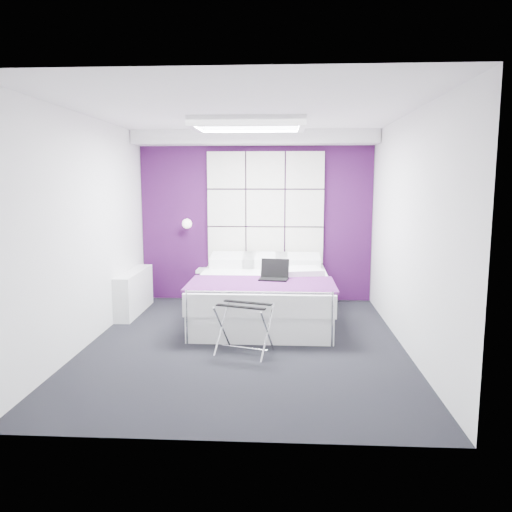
{
  "coord_description": "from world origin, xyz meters",
  "views": [
    {
      "loc": [
        0.44,
        -5.54,
        1.85
      ],
      "look_at": [
        0.11,
        0.35,
        0.98
      ],
      "focal_mm": 35.0,
      "sensor_mm": 36.0,
      "label": 1
    }
  ],
  "objects": [
    {
      "name": "wall_left",
      "position": [
        -1.8,
        0.0,
        1.3
      ],
      "size": [
        0.0,
        4.4,
        4.4
      ],
      "primitive_type": "plane",
      "rotation": [
        1.57,
        0.0,
        1.57
      ],
      "color": "white",
      "rests_on": "floor"
    },
    {
      "name": "bed",
      "position": [
        0.16,
        1.05,
        0.33
      ],
      "size": [
        1.82,
        2.2,
        0.77
      ],
      "color": "white",
      "rests_on": "floor"
    },
    {
      "name": "soffit",
      "position": [
        0.0,
        1.95,
        2.5
      ],
      "size": [
        3.58,
        0.5,
        0.2
      ],
      "primitive_type": "cube",
      "color": "white",
      "rests_on": "wall_back"
    },
    {
      "name": "radiator",
      "position": [
        -1.69,
        1.3,
        0.3
      ],
      "size": [
        0.22,
        1.2,
        0.6
      ],
      "primitive_type": "cube",
      "color": "white",
      "rests_on": "floor"
    },
    {
      "name": "skylight",
      "position": [
        0.0,
        0.6,
        2.55
      ],
      "size": [
        1.36,
        0.86,
        0.12
      ],
      "primitive_type": null,
      "color": "white",
      "rests_on": "ceiling"
    },
    {
      "name": "ceiling",
      "position": [
        0.0,
        0.0,
        2.6
      ],
      "size": [
        4.4,
        4.4,
        0.0
      ],
      "primitive_type": "plane",
      "rotation": [
        3.14,
        0.0,
        0.0
      ],
      "color": "white",
      "rests_on": "wall_back"
    },
    {
      "name": "laptop",
      "position": [
        0.31,
        0.74,
        0.68
      ],
      "size": [
        0.36,
        0.26,
        0.26
      ],
      "rotation": [
        0.0,
        0.0,
        -0.14
      ],
      "color": "black",
      "rests_on": "bed"
    },
    {
      "name": "wall_right",
      "position": [
        1.8,
        0.0,
        1.3
      ],
      "size": [
        0.0,
        4.4,
        4.4
      ],
      "primitive_type": "plane",
      "rotation": [
        1.57,
        0.0,
        -1.57
      ],
      "color": "white",
      "rests_on": "floor"
    },
    {
      "name": "floor",
      "position": [
        0.0,
        0.0,
        0.0
      ],
      "size": [
        4.4,
        4.4,
        0.0
      ],
      "primitive_type": "plane",
      "color": "black",
      "rests_on": "ground"
    },
    {
      "name": "accent_wall",
      "position": [
        0.0,
        2.19,
        1.3
      ],
      "size": [
        3.58,
        0.02,
        2.58
      ],
      "primitive_type": "cube",
      "color": "#380E3D",
      "rests_on": "wall_back"
    },
    {
      "name": "luggage_rack",
      "position": [
        0.02,
        -0.32,
        0.27
      ],
      "size": [
        0.56,
        0.41,
        0.55
      ],
      "rotation": [
        0.0,
        0.0,
        -0.31
      ],
      "color": "silver",
      "rests_on": "floor"
    },
    {
      "name": "wall_lamp",
      "position": [
        -1.05,
        2.06,
        1.22
      ],
      "size": [
        0.15,
        0.15,
        0.15
      ],
      "primitive_type": "sphere",
      "color": "white",
      "rests_on": "wall_back"
    },
    {
      "name": "headboard",
      "position": [
        0.15,
        2.14,
        1.17
      ],
      "size": [
        1.8,
        0.08,
        2.3
      ],
      "primitive_type": null,
      "color": "silver",
      "rests_on": "wall_back"
    },
    {
      "name": "nightstand",
      "position": [
        -0.7,
        2.02,
        0.49
      ],
      "size": [
        0.4,
        0.31,
        0.04
      ],
      "primitive_type": "cube",
      "color": "white",
      "rests_on": "wall_back"
    },
    {
      "name": "wall_back",
      "position": [
        0.0,
        2.2,
        1.3
      ],
      "size": [
        3.6,
        0.0,
        3.6
      ],
      "primitive_type": "plane",
      "rotation": [
        1.57,
        0.0,
        0.0
      ],
      "color": "white",
      "rests_on": "floor"
    }
  ]
}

